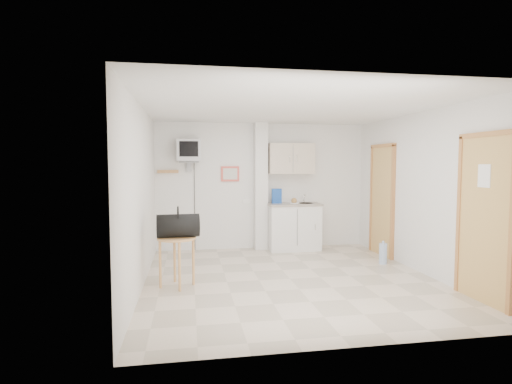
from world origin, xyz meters
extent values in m
plane|color=beige|center=(0.00, 0.00, 0.00)|extent=(4.50, 4.50, 0.00)
cube|color=white|center=(0.00, 2.25, 1.25)|extent=(4.20, 0.04, 2.50)
cube|color=white|center=(0.00, -2.25, 1.25)|extent=(4.20, 0.04, 2.50)
cube|color=white|center=(-2.10, 0.00, 1.25)|extent=(0.04, 4.50, 2.50)
cube|color=white|center=(2.10, 0.00, 1.25)|extent=(0.04, 4.50, 2.50)
cube|color=white|center=(0.00, 0.00, 2.50)|extent=(4.20, 4.50, 0.04)
cube|color=white|center=(-0.05, 2.14, 1.25)|extent=(0.25, 0.22, 2.50)
cube|color=#DD5246|center=(-0.65, 2.23, 1.50)|extent=(0.36, 0.03, 0.30)
cube|color=silver|center=(-0.65, 2.22, 1.50)|extent=(0.28, 0.01, 0.22)
cube|color=tan|center=(-1.85, 2.22, 1.55)|extent=(0.40, 0.05, 0.06)
cube|color=white|center=(-0.32, 2.24, 0.95)|extent=(0.15, 0.02, 0.08)
cylinder|color=tan|center=(-2.00, 2.16, 1.54)|extent=(0.02, 0.08, 0.02)
cylinder|color=tan|center=(-1.90, 2.16, 1.54)|extent=(0.02, 0.08, 0.02)
cylinder|color=tan|center=(-1.80, 2.16, 1.54)|extent=(0.02, 0.08, 0.02)
cylinder|color=tan|center=(-1.70, 2.16, 1.54)|extent=(0.02, 0.08, 0.02)
cube|color=#A06438|center=(2.08, 1.25, 1.00)|extent=(0.04, 0.75, 2.00)
cube|color=#985E33|center=(2.07, 1.25, 1.00)|extent=(0.06, 0.87, 2.06)
cube|color=#A06438|center=(2.08, -1.35, 1.01)|extent=(0.04, 0.82, 2.02)
cube|color=#985E33|center=(2.07, -1.35, 1.01)|extent=(0.06, 0.94, 2.08)
cube|color=white|center=(2.05, -1.35, 1.55)|extent=(0.01, 0.20, 0.28)
cube|color=white|center=(0.58, 1.98, 0.44)|extent=(1.00, 0.55, 0.88)
cube|color=#AB9E91|center=(0.58, 1.98, 0.90)|extent=(1.03, 0.58, 0.04)
cylinder|color=#B7B7BA|center=(0.83, 1.98, 0.90)|extent=(0.30, 0.30, 0.05)
cylinder|color=#B7B7BA|center=(0.83, 2.12, 1.00)|extent=(0.02, 0.02, 0.16)
cylinder|color=#B7B7BA|center=(0.83, 2.06, 1.07)|extent=(0.02, 0.13, 0.02)
cube|color=#B7A693|center=(0.55, 2.09, 1.80)|extent=(0.90, 0.32, 0.60)
cube|color=#1846A2|center=(0.25, 2.03, 1.06)|extent=(0.19, 0.07, 0.29)
cylinder|color=white|center=(0.58, 1.96, 0.93)|extent=(0.22, 0.22, 0.01)
sphere|color=tan|center=(0.58, 1.96, 0.97)|extent=(0.11, 0.11, 0.11)
cube|color=slate|center=(-1.45, 2.09, 1.73)|extent=(0.36, 0.32, 0.02)
cube|color=slate|center=(-1.45, 2.22, 1.65)|extent=(0.10, 0.06, 0.20)
cube|color=#BABABD|center=(-1.45, 2.02, 1.95)|extent=(0.44, 0.42, 0.40)
cube|color=black|center=(-1.45, 1.80, 1.97)|extent=(0.34, 0.02, 0.28)
cylinder|color=black|center=(-1.35, 2.23, 0.86)|extent=(0.01, 0.01, 1.73)
cylinder|color=tan|center=(-1.63, -0.09, 0.68)|extent=(0.53, 0.53, 0.03)
cylinder|color=tan|center=(-1.41, -0.05, 0.33)|extent=(0.04, 0.04, 0.66)
cylinder|color=tan|center=(-1.67, 0.13, 0.33)|extent=(0.04, 0.04, 0.66)
cylinder|color=tan|center=(-1.86, -0.13, 0.33)|extent=(0.04, 0.04, 0.66)
cylinder|color=tan|center=(-1.59, -0.32, 0.33)|extent=(0.04, 0.04, 0.66)
cylinder|color=black|center=(-1.61, -0.11, 0.85)|extent=(0.59, 0.34, 0.32)
torus|color=black|center=(-1.61, -0.11, 1.00)|extent=(0.03, 0.24, 0.24)
cylinder|color=#9EB6D7|center=(1.79, 0.61, 0.17)|extent=(0.13, 0.13, 0.35)
cylinder|color=#9EB6D7|center=(1.79, 0.61, 0.37)|extent=(0.04, 0.04, 0.04)
camera|label=1|loc=(-1.47, -5.62, 1.69)|focal=28.00mm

